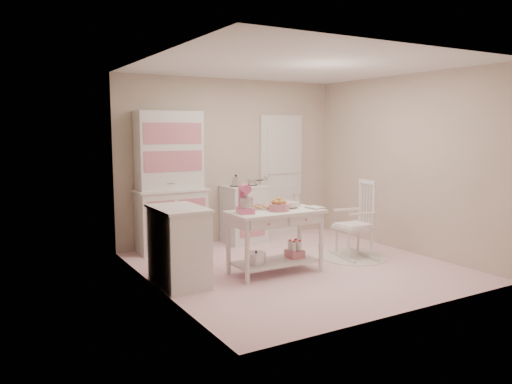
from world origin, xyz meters
The scene contains 14 objects.
room_shell centered at (0.00, 0.00, 1.65)m, with size 3.84×3.84×2.62m.
door centered at (0.95, 1.87, 1.02)m, with size 0.82×0.05×2.04m, color white.
hutch centered at (-1.12, 1.66, 1.04)m, with size 1.06×0.50×2.08m, color white.
stove centered at (0.08, 1.61, 0.46)m, with size 0.62×0.57×0.92m, color white.
base_cabinet centered at (-1.63, 0.07, 0.46)m, with size 0.54×0.84×0.92m, color white.
lace_rug centered at (0.95, -0.02, 0.01)m, with size 0.92×0.92×0.01m, color white.
rocking_chair centered at (0.95, -0.02, 0.55)m, with size 0.48×0.72×1.10m, color white.
work_table centered at (-0.40, -0.08, 0.40)m, with size 1.20×0.60×0.80m, color white.
stand_mixer centered at (-0.82, -0.06, 0.97)m, with size 0.20×0.28×0.34m, color pink.
cookie_tray centered at (-0.55, 0.10, 0.81)m, with size 0.34×0.24×0.02m, color silver.
bread_basket centered at (-0.38, -0.13, 0.85)m, with size 0.25×0.25×0.09m, color #C77283.
mixing_bowl centered at (-0.14, 0.00, 0.84)m, with size 0.26×0.26×0.08m, color silver.
metal_pitcher centered at (0.04, 0.08, 0.89)m, with size 0.10×0.10×0.17m, color silver.
recipe_book centered at (0.05, -0.20, 0.81)m, with size 0.17×0.22×0.02m, color silver.
Camera 1 is at (-3.70, -5.28, 1.82)m, focal length 35.00 mm.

